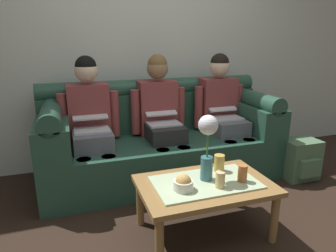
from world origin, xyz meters
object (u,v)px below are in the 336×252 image
backpack_right (300,159)px  cup_near_left (219,163)px  person_middle (161,113)px  coffee_table (205,189)px  cup_far_center (220,180)px  snack_bowl (183,184)px  cup_near_right (243,173)px  couch (161,141)px  person_left (90,119)px  person_right (222,108)px  flower_vase (208,140)px

backpack_right → cup_near_left: bearing=-160.8°
person_middle → coffee_table: person_middle is taller
cup_far_center → coffee_table: bearing=117.5°
snack_bowl → cup_near_right: cup_near_right is taller
couch → cup_far_center: size_ratio=20.57×
snack_bowl → cup_near_left: 0.41m
person_left → cup_far_center: 1.38m
snack_bowl → cup_far_center: (0.25, -0.05, 0.01)m
cup_near_left → person_middle: bearing=100.8°
person_right → cup_near_right: size_ratio=10.21×
flower_vase → cup_near_right: 0.34m
person_middle → snack_bowl: 1.14m
couch → coffee_table: couch is taller
couch → backpack_right: bearing=-21.8°
cup_near_right → cup_far_center: cup_near_right is taller
person_right → cup_far_center: bearing=-118.4°
cup_far_center → backpack_right: 1.42m
person_left → cup_near_right: 1.46m
couch → cup_far_center: bearing=-87.2°
person_left → flower_vase: bearing=-55.4°
cup_far_center → backpack_right: (1.25, 0.63, -0.26)m
person_left → backpack_right: bearing=-14.6°
person_left → person_middle: 0.68m
person_middle → snack_bowl: bearing=-99.7°
person_left → coffee_table: person_left is taller
coffee_table → backpack_right: (1.30, 0.52, -0.15)m
cup_near_left → person_left: bearing=133.0°
coffee_table → cup_far_center: 0.17m
cup_far_center → cup_near_left: bearing=63.7°
person_left → person_middle: bearing=0.0°
person_right → backpack_right: size_ratio=3.05×
person_left → person_middle: (0.68, 0.00, -0.00)m
person_left → backpack_right: 2.10m
person_left → backpack_right: person_left is taller
person_right → snack_bowl: 1.42m
couch → cup_near_right: size_ratio=19.18×
couch → person_left: person_left is taller
cup_near_left → cup_near_right: (0.07, -0.21, -0.00)m
person_left → flower_vase: (0.70, -1.01, 0.04)m
person_right → coffee_table: bearing=-123.0°
cup_near_left → backpack_right: cup_near_left is taller
cup_near_left → cup_far_center: size_ratio=1.13×
snack_bowl → person_right: bearing=51.9°
cup_near_left → cup_far_center: (-0.12, -0.24, -0.01)m
person_middle → coffee_table: bearing=-90.0°
person_left → flower_vase: person_left is taller
flower_vase → cup_near_left: size_ratio=3.71×
person_middle → person_right: same height
cup_near_left → cup_near_right: 0.22m
cup_near_right → person_middle: bearing=102.4°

